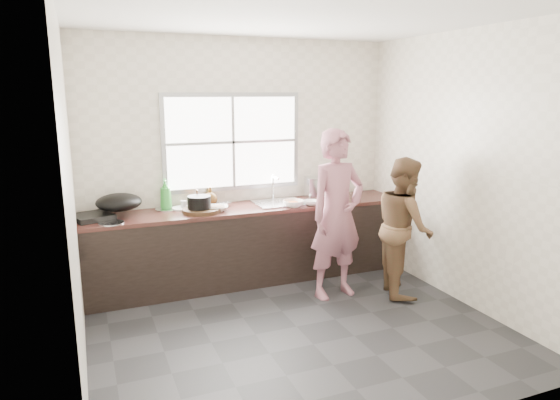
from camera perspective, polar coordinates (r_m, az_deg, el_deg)
name	(u,v)px	position (r m, az deg, el deg)	size (l,w,h in m)	color
floor	(296,327)	(4.72, 1.90, -14.31)	(3.60, 3.20, 0.01)	#28282A
ceiling	(299,15)	(4.26, 2.17, 20.33)	(3.60, 3.20, 0.01)	silver
wall_back	(241,159)	(5.77, -4.50, 4.70)	(3.60, 0.01, 2.70)	silver
wall_left	(71,198)	(3.93, -22.80, 0.20)	(0.01, 3.20, 2.70)	beige
wall_right	(464,170)	(5.28, 20.25, 3.27)	(0.01, 3.20, 2.70)	silver
wall_front	(413,228)	(2.93, 14.92, -3.09)	(3.60, 0.01, 2.70)	beige
cabinet	(251,245)	(5.68, -3.37, -5.12)	(3.60, 0.62, 0.82)	black
countertop	(250,208)	(5.57, -3.43, -0.90)	(3.60, 0.64, 0.04)	#391C17
sink	(279,203)	(5.68, -0.09, -0.35)	(0.55, 0.45, 0.02)	silver
faucet	(273,188)	(5.84, -0.82, 1.43)	(0.02, 0.02, 0.30)	silver
window_frame	(233,142)	(5.71, -5.45, 6.62)	(1.60, 0.05, 1.10)	#9EA0A5
window_glazing	(233,142)	(5.68, -5.38, 6.59)	(1.50, 0.01, 1.00)	white
woman	(337,220)	(5.16, 6.51, -2.27)	(0.60, 0.39, 1.64)	#A86574
person_side	(404,226)	(5.38, 13.99, -2.93)	(0.71, 0.55, 1.46)	brown
cutting_board	(202,210)	(5.33, -8.95, -1.17)	(0.41, 0.41, 0.04)	#322213
cleaver	(223,203)	(5.53, -6.51, -0.38)	(0.20, 0.10, 0.01)	#B8B9BF
bowl_mince	(218,208)	(5.37, -7.14, -0.94)	(0.22, 0.22, 0.06)	white
bowl_crabs	(293,204)	(5.52, 1.53, -0.48)	(0.19, 0.19, 0.06)	white
bowl_held	(311,202)	(5.61, 3.58, -0.24)	(0.21, 0.21, 0.07)	white
black_pot	(199,204)	(5.32, -9.22, -0.47)	(0.24, 0.24, 0.18)	black
plate_food	(183,208)	(5.51, -11.04, -0.93)	(0.23, 0.23, 0.02)	white
bottle_green	(166,194)	(5.51, -12.94, 0.63)	(0.13, 0.13, 0.33)	green
bottle_brown_tall	(197,200)	(5.47, -9.44, 0.00)	(0.09, 0.09, 0.20)	#4F2A13
bottle_brown_short	(210,197)	(5.65, -7.98, 0.38)	(0.14, 0.14, 0.19)	#513514
glass_jar	(184,205)	(5.51, -10.95, -0.55)	(0.06, 0.06, 0.09)	silver
burner	(92,217)	(5.31, -20.65, -1.81)	(0.35, 0.35, 0.05)	black
wok	(119,202)	(5.33, -17.94, -0.24)	(0.46, 0.46, 0.17)	black
dish_rack	(321,188)	(5.91, 4.73, 1.37)	(0.35, 0.25, 0.27)	silver
pot_lid_left	(111,223)	(5.09, -18.73, -2.50)	(0.24, 0.24, 0.01)	#A9ABB0
pot_lid_right	(168,209)	(5.53, -12.71, -1.00)	(0.26, 0.26, 0.01)	silver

